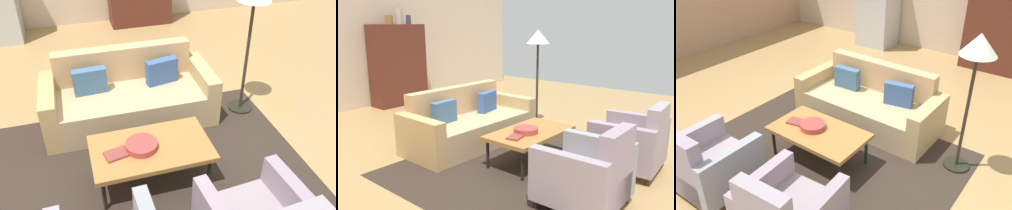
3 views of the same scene
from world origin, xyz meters
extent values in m
plane|color=#AA8451|center=(0.00, 0.00, 0.00)|extent=(11.53, 11.53, 0.00)
cube|color=#332821|center=(-0.06, -0.79, 0.00)|extent=(3.40, 2.60, 0.01)
cube|color=tan|center=(-0.06, 0.26, 0.21)|extent=(1.75, 0.92, 0.42)
cube|color=tan|center=(-0.06, 0.62, 0.43)|extent=(1.74, 0.20, 0.86)
cube|color=tan|center=(0.90, 0.25, 0.31)|extent=(0.19, 0.90, 0.62)
cube|color=tan|center=(-1.02, 0.27, 0.31)|extent=(0.19, 0.90, 0.62)
cube|color=#38568D|center=(0.39, 0.35, 0.58)|extent=(0.42, 0.19, 0.32)
cube|color=#3D6083|center=(-0.51, 0.36, 0.58)|extent=(0.41, 0.14, 0.32)
cylinder|color=black|center=(-0.59, -0.56, 0.19)|extent=(0.04, 0.04, 0.38)
cylinder|color=black|center=(0.47, -0.56, 0.19)|extent=(0.04, 0.04, 0.38)
cylinder|color=black|center=(-0.59, -1.12, 0.19)|extent=(0.04, 0.04, 0.38)
cylinder|color=black|center=(0.47, -1.12, 0.19)|extent=(0.04, 0.04, 0.38)
cube|color=#A16E35|center=(-0.06, -0.84, 0.41)|extent=(1.20, 0.70, 0.05)
cylinder|color=#29221E|center=(-1.01, -1.61, 0.05)|extent=(0.05, 0.05, 0.10)
cylinder|color=black|center=(-0.33, -1.60, 0.05)|extent=(0.05, 0.05, 0.10)
cube|color=gray|center=(-0.66, -1.94, 0.25)|extent=(0.58, 0.81, 0.30)
cube|color=gray|center=(-0.66, -2.27, 0.49)|extent=(0.56, 0.15, 0.78)
cube|color=#998B97|center=(-1.00, -1.95, 0.38)|extent=(0.14, 0.80, 0.56)
cube|color=gray|center=(-0.32, -1.94, 0.38)|extent=(0.14, 0.80, 0.56)
cylinder|color=#2F2418|center=(0.17, -1.63, 0.05)|extent=(0.05, 0.05, 0.10)
cube|color=gray|center=(0.20, -1.97, 0.38)|extent=(0.18, 0.81, 0.56)
cylinder|color=#A93C37|center=(-0.16, -0.84, 0.47)|extent=(0.32, 0.32, 0.07)
cube|color=brown|center=(-0.41, -0.87, 0.44)|extent=(0.26, 0.21, 0.02)
cube|color=#512419|center=(0.81, 3.48, 0.90)|extent=(1.20, 0.50, 1.80)
cube|color=#312313|center=(0.51, 3.74, 0.90)|extent=(0.56, 0.01, 1.51)
cube|color=#B7BABF|center=(-1.86, 3.38, 0.93)|extent=(0.80, 0.70, 1.85)
cylinder|color=black|center=(1.41, 0.08, 0.01)|extent=(0.32, 0.32, 0.03)
cylinder|color=#32271E|center=(1.41, 0.08, 0.76)|extent=(0.04, 0.04, 1.45)
cone|color=silver|center=(1.41, 0.08, 1.60)|extent=(0.40, 0.40, 0.24)
camera|label=1|loc=(-0.69, -3.53, 2.81)|focal=38.86mm
camera|label=2|loc=(-3.67, -3.43, 1.84)|focal=37.26mm
camera|label=3|loc=(2.35, -3.53, 2.81)|focal=37.15mm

